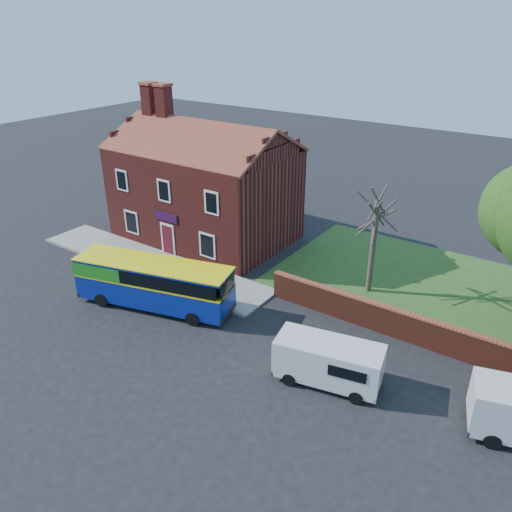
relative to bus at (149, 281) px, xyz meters
The scene contains 9 objects.
ground 4.09m from the bus, 33.02° to the right, with size 120.00×120.00×0.00m, color black.
pavement 5.52m from the bus, 136.06° to the left, with size 18.00×3.50×0.12m, color gray.
kerb 4.54m from the bus, 153.14° to the left, with size 18.00×0.15×0.14m, color slate.
grass_strip 19.59m from the bus, 34.07° to the left, with size 26.00×12.00×0.04m, color #426B28.
shop_building 10.36m from the bus, 112.19° to the left, with size 12.30×8.13×10.50m.
boundary_wall 16.93m from the bus, 16.98° to the left, with size 22.00×0.38×1.60m.
bus is the anchor object (origin of this frame).
van_near 11.29m from the bus, ahead, with size 4.98×2.80×2.06m.
bare_tree 12.87m from the bus, 42.18° to the left, with size 2.33×2.77×6.21m.
Camera 1 is at (15.61, -14.54, 14.91)m, focal length 35.00 mm.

